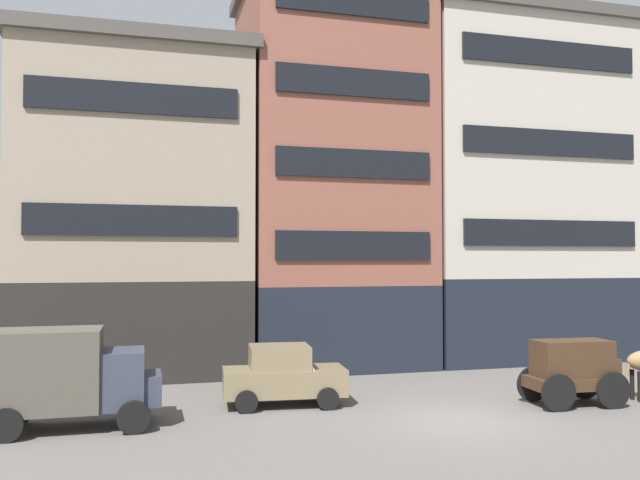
% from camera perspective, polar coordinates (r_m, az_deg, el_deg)
% --- Properties ---
extents(ground_plane, '(120.00, 120.00, 0.00)m').
position_cam_1_polar(ground_plane, '(19.01, 12.01, -15.21)').
color(ground_plane, '#605B56').
extents(building_far_left, '(9.18, 7.38, 12.87)m').
position_cam_1_polar(building_far_left, '(27.45, -15.86, 2.55)').
color(building_far_left, black).
rests_on(building_far_left, ground_plane).
extents(building_center_left, '(7.93, 7.38, 16.61)m').
position_cam_1_polar(building_center_left, '(28.75, 0.86, 6.05)').
color(building_center_left, black).
rests_on(building_center_left, ground_plane).
extents(building_center_right, '(10.28, 7.38, 15.62)m').
position_cam_1_polar(building_center_right, '(32.21, 16.04, 4.38)').
color(building_center_right, black).
rests_on(building_center_right, ground_plane).
extents(cargo_wagon, '(2.99, 1.68, 1.98)m').
position_cam_1_polar(cargo_wagon, '(21.75, 21.28, -10.34)').
color(cargo_wagon, '#3D2819').
rests_on(cargo_wagon, ground_plane).
extents(delivery_truck_near, '(4.35, 2.12, 2.62)m').
position_cam_1_polar(delivery_truck_near, '(18.69, -21.11, -10.92)').
color(delivery_truck_near, '#333847').
rests_on(delivery_truck_near, ground_plane).
extents(sedan_dark, '(3.83, 2.13, 1.83)m').
position_cam_1_polar(sedan_dark, '(20.35, -3.24, -11.72)').
color(sedan_dark, '#7A6B4C').
rests_on(sedan_dark, ground_plane).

